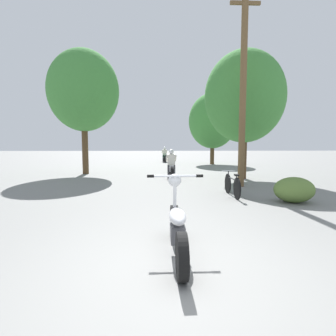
# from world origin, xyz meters

# --- Properties ---
(ground_plane) EXTENTS (120.00, 120.00, 0.00)m
(ground_plane) POSITION_xyz_m (0.00, 0.00, 0.00)
(ground_plane) COLOR slate
(utility_pole) EXTENTS (1.10, 0.24, 7.23)m
(utility_pole) POSITION_xyz_m (2.84, 6.71, 3.71)
(utility_pole) COLOR brown
(utility_pole) RESTS_ON ground
(roadside_tree_right_near) EXTENTS (3.60, 3.24, 5.81)m
(roadside_tree_right_near) POSITION_xyz_m (3.64, 8.89, 3.73)
(roadside_tree_right_near) COLOR #513A23
(roadside_tree_right_near) RESTS_ON ground
(roadside_tree_right_far) EXTENTS (3.77, 3.39, 5.60)m
(roadside_tree_right_far) POSITION_xyz_m (4.05, 17.67, 3.42)
(roadside_tree_right_far) COLOR #513A23
(roadside_tree_right_far) RESTS_ON ground
(roadside_tree_left) EXTENTS (3.70, 3.33, 6.53)m
(roadside_tree_left) POSITION_xyz_m (-4.19, 11.19, 4.38)
(roadside_tree_left) COLOR #513A23
(roadside_tree_left) RESTS_ON ground
(roadside_bush) EXTENTS (1.10, 0.88, 0.70)m
(roadside_bush) POSITION_xyz_m (3.43, 3.92, 0.35)
(roadside_bush) COLOR #5B7A38
(roadside_bush) RESTS_ON ground
(motorcycle_foreground) EXTENTS (0.90, 1.93, 1.12)m
(motorcycle_foreground) POSITION_xyz_m (-0.04, 0.66, 0.42)
(motorcycle_foreground) COLOR black
(motorcycle_foreground) RESTS_ON ground
(motorcycle_rider_lead) EXTENTS (0.50, 1.97, 1.36)m
(motorcycle_rider_lead) POSITION_xyz_m (0.33, 9.15, 0.52)
(motorcycle_rider_lead) COLOR black
(motorcycle_rider_lead) RESTS_ON ground
(motorcycle_rider_far) EXTENTS (0.50, 2.09, 1.34)m
(motorcycle_rider_far) POSITION_xyz_m (0.33, 20.39, 0.51)
(motorcycle_rider_far) COLOR black
(motorcycle_rider_far) RESTS_ON ground
(bicycle_parked) EXTENTS (0.44, 1.64, 0.75)m
(bicycle_parked) POSITION_xyz_m (1.97, 4.82, 0.35)
(bicycle_parked) COLOR black
(bicycle_parked) RESTS_ON ground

